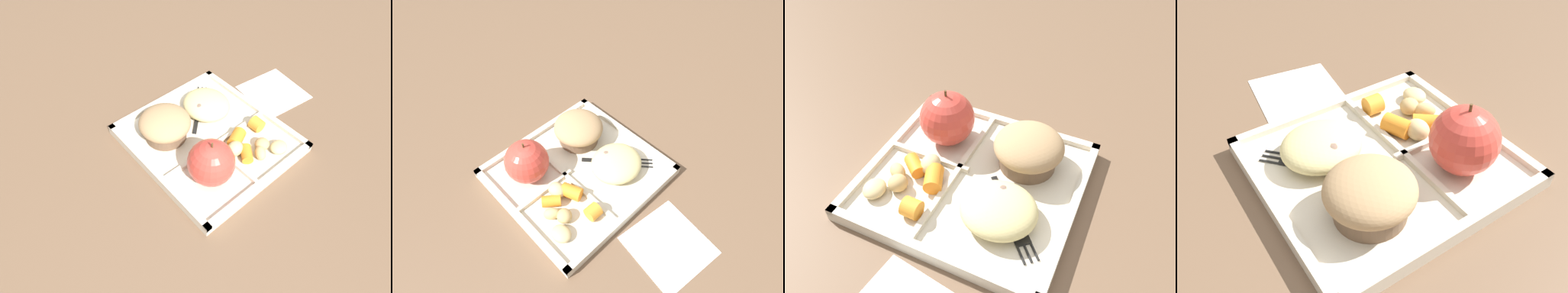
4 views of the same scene
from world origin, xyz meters
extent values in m
plane|color=brown|center=(0.00, 0.00, 0.00)|extent=(6.00, 6.00, 0.00)
cube|color=beige|center=(0.00, 0.00, 0.01)|extent=(0.30, 0.28, 0.01)
cube|color=beige|center=(0.00, -0.13, 0.02)|extent=(0.30, 0.01, 0.01)
cube|color=beige|center=(0.00, 0.13, 0.02)|extent=(0.30, 0.01, 0.01)
cube|color=beige|center=(-0.14, 0.00, 0.02)|extent=(0.01, 0.28, 0.01)
cube|color=beige|center=(0.14, 0.00, 0.02)|extent=(0.01, 0.28, 0.01)
cube|color=beige|center=(-0.03, 0.00, 0.02)|extent=(0.01, 0.25, 0.01)
cube|color=beige|center=(-0.08, 0.01, 0.02)|extent=(0.13, 0.01, 0.01)
sphere|color=#C63D33|center=(-0.07, 0.06, 0.06)|extent=(0.08, 0.08, 0.08)
cylinder|color=#4C381E|center=(-0.07, 0.06, 0.10)|extent=(0.00, 0.00, 0.01)
cylinder|color=brown|center=(0.06, 0.06, 0.03)|extent=(0.08, 0.08, 0.03)
ellipsoid|color=tan|center=(0.06, 0.06, 0.05)|extent=(0.10, 0.10, 0.04)
cylinder|color=orange|center=(-0.05, -0.03, 0.03)|extent=(0.04, 0.04, 0.03)
cylinder|color=orange|center=(-0.05, -0.09, 0.03)|extent=(0.02, 0.03, 0.03)
cylinder|color=orange|center=(-0.08, -0.02, 0.02)|extent=(0.04, 0.04, 0.02)
ellipsoid|color=tan|center=(-0.09, -0.06, 0.02)|extent=(0.04, 0.04, 0.02)
ellipsoid|color=tan|center=(-0.10, -0.04, 0.02)|extent=(0.04, 0.03, 0.02)
ellipsoid|color=tan|center=(-0.06, -0.01, 0.03)|extent=(0.04, 0.04, 0.03)
ellipsoid|color=tan|center=(-0.11, -0.08, 0.02)|extent=(0.04, 0.04, 0.02)
ellipsoid|color=#D6C684|center=(0.06, -0.05, 0.03)|extent=(0.10, 0.10, 0.04)
sphere|color=#755B4C|center=(0.06, -0.03, 0.03)|extent=(0.04, 0.04, 0.04)
sphere|color=brown|center=(0.06, -0.05, 0.03)|extent=(0.04, 0.04, 0.04)
cube|color=black|center=(0.05, -0.02, 0.01)|extent=(0.07, 0.07, 0.00)
cube|color=black|center=(0.09, -0.06, 0.01)|extent=(0.04, 0.04, 0.00)
cylinder|color=black|center=(0.11, -0.09, 0.01)|extent=(0.02, 0.02, 0.00)
cylinder|color=black|center=(0.11, -0.08, 0.01)|extent=(0.02, 0.02, 0.00)
cylinder|color=black|center=(0.12, -0.08, 0.01)|extent=(0.02, 0.02, 0.00)
cube|color=white|center=(0.01, -0.22, 0.00)|extent=(0.14, 0.14, 0.00)
camera|label=1|loc=(-0.32, 0.31, 0.51)|focal=30.48mm
camera|label=2|loc=(-0.25, -0.29, 0.55)|focal=30.08mm
camera|label=3|loc=(0.17, -0.35, 0.45)|focal=37.16mm
camera|label=4|loc=(0.22, 0.31, 0.37)|focal=38.39mm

